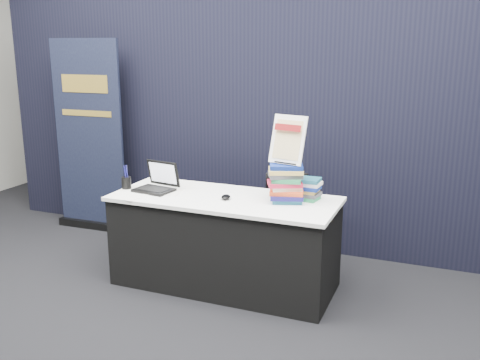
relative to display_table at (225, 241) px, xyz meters
name	(u,v)px	position (x,y,z in m)	size (l,w,h in m)	color
floor	(195,314)	(0.00, -0.55, -0.38)	(8.00, 8.00, 0.00)	black
wall_back	(328,59)	(0.00, 3.45, 1.37)	(8.00, 0.02, 3.50)	#A6A59D
drape_partition	(268,123)	(0.00, 1.05, 0.82)	(6.00, 0.08, 2.40)	black
display_table	(225,241)	(0.00, 0.00, 0.00)	(1.80, 0.75, 0.75)	black
laptop	(156,184)	(-0.61, -0.02, 0.43)	(0.34, 0.29, 0.24)	black
mouse	(226,197)	(0.04, -0.05, 0.39)	(0.07, 0.11, 0.04)	black
brochure_left	(137,188)	(-0.79, -0.03, 0.38)	(0.25, 0.18, 0.00)	white
brochure_mid	(126,196)	(-0.74, -0.27, 0.38)	(0.27, 0.19, 0.00)	white
brochure_right	(163,192)	(-0.53, -0.06, 0.38)	(0.28, 0.20, 0.00)	white
pen_cup	(126,183)	(-0.86, -0.08, 0.42)	(0.08, 0.08, 0.10)	black
book_stack_tall	(286,183)	(0.49, 0.06, 0.52)	(0.29, 0.26, 0.29)	#1C586C
book_stack_short	(306,189)	(0.61, 0.18, 0.46)	(0.21, 0.17, 0.17)	#22804C
info_sign	(288,140)	(0.49, 0.09, 0.85)	(0.30, 0.17, 0.38)	black
pullup_banner	(90,148)	(-1.87, 0.77, 0.51)	(0.85, 0.12, 1.99)	black
stacking_chair	(282,219)	(0.36, 0.38, 0.11)	(0.49, 0.50, 0.88)	black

